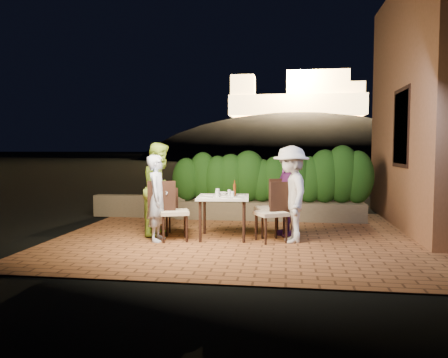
% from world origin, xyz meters
% --- Properties ---
extents(ground, '(400.00, 400.00, 0.00)m').
position_xyz_m(ground, '(0.00, 0.00, -0.02)').
color(ground, black).
rests_on(ground, ground).
extents(terrace_floor, '(7.00, 6.00, 0.15)m').
position_xyz_m(terrace_floor, '(0.00, 0.50, -0.07)').
color(terrace_floor, brown).
rests_on(terrace_floor, ground).
extents(building_wall, '(1.60, 5.00, 5.00)m').
position_xyz_m(building_wall, '(3.60, 2.00, 2.50)').
color(building_wall, '#965E3B').
rests_on(building_wall, ground).
extents(window_pane, '(0.08, 1.00, 1.40)m').
position_xyz_m(window_pane, '(2.82, 1.50, 2.00)').
color(window_pane, black).
rests_on(window_pane, building_wall).
extents(window_frame, '(0.06, 1.15, 1.55)m').
position_xyz_m(window_frame, '(2.81, 1.50, 2.00)').
color(window_frame, black).
rests_on(window_frame, building_wall).
extents(planter, '(4.20, 0.55, 0.40)m').
position_xyz_m(planter, '(0.20, 2.30, 0.20)').
color(planter, brown).
rests_on(planter, ground).
extents(hedge, '(4.00, 0.70, 1.10)m').
position_xyz_m(hedge, '(0.20, 2.30, 0.95)').
color(hedge, '#173E10').
rests_on(hedge, planter).
extents(parapet, '(2.20, 0.30, 0.50)m').
position_xyz_m(parapet, '(-2.80, 2.30, 0.25)').
color(parapet, brown).
rests_on(parapet, ground).
extents(hill, '(52.00, 40.00, 22.00)m').
position_xyz_m(hill, '(2.00, 60.00, -4.00)').
color(hill, black).
rests_on(hill, ground).
extents(fortress, '(26.00, 8.00, 8.00)m').
position_xyz_m(fortress, '(2.00, 60.00, 10.50)').
color(fortress, '#FFCC7A').
rests_on(fortress, hill).
extents(dining_table, '(0.97, 0.97, 0.75)m').
position_xyz_m(dining_table, '(-0.53, 0.15, 0.38)').
color(dining_table, white).
rests_on(dining_table, ground).
extents(plate_nw, '(0.21, 0.21, 0.01)m').
position_xyz_m(plate_nw, '(-0.78, -0.08, 0.76)').
color(plate_nw, white).
rests_on(plate_nw, dining_table).
extents(plate_sw, '(0.23, 0.23, 0.01)m').
position_xyz_m(plate_sw, '(-0.82, 0.32, 0.76)').
color(plate_sw, white).
rests_on(plate_sw, dining_table).
extents(plate_ne, '(0.21, 0.21, 0.01)m').
position_xyz_m(plate_ne, '(-0.24, -0.08, 0.76)').
color(plate_ne, white).
rests_on(plate_ne, dining_table).
extents(plate_se, '(0.23, 0.23, 0.01)m').
position_xyz_m(plate_se, '(-0.26, 0.40, 0.76)').
color(plate_se, white).
rests_on(plate_se, dining_table).
extents(plate_centre, '(0.23, 0.23, 0.01)m').
position_xyz_m(plate_centre, '(-0.50, 0.15, 0.76)').
color(plate_centre, white).
rests_on(plate_centre, dining_table).
extents(plate_front, '(0.21, 0.21, 0.01)m').
position_xyz_m(plate_front, '(-0.42, -0.14, 0.76)').
color(plate_front, white).
rests_on(plate_front, dining_table).
extents(glass_nw, '(0.07, 0.07, 0.12)m').
position_xyz_m(glass_nw, '(-0.61, 0.02, 0.81)').
color(glass_nw, silver).
rests_on(glass_nw, dining_table).
extents(glass_sw, '(0.07, 0.07, 0.12)m').
position_xyz_m(glass_sw, '(-0.66, 0.33, 0.81)').
color(glass_sw, silver).
rests_on(glass_sw, dining_table).
extents(glass_ne, '(0.06, 0.06, 0.10)m').
position_xyz_m(glass_ne, '(-0.35, 0.07, 0.80)').
color(glass_ne, silver).
rests_on(glass_ne, dining_table).
extents(glass_se, '(0.06, 0.06, 0.10)m').
position_xyz_m(glass_se, '(-0.44, 0.32, 0.80)').
color(glass_se, silver).
rests_on(glass_se, dining_table).
extents(beer_bottle, '(0.05, 0.05, 0.28)m').
position_xyz_m(beer_bottle, '(-0.33, 0.22, 0.89)').
color(beer_bottle, '#55280E').
rests_on(beer_bottle, dining_table).
extents(bowl, '(0.24, 0.24, 0.04)m').
position_xyz_m(bowl, '(-0.59, 0.45, 0.77)').
color(bowl, white).
rests_on(bowl, dining_table).
extents(chair_left_front, '(0.60, 0.60, 1.04)m').
position_xyz_m(chair_left_front, '(-1.34, -0.16, 0.52)').
color(chair_left_front, black).
rests_on(chair_left_front, ground).
extents(chair_left_back, '(0.45, 0.45, 0.87)m').
position_xyz_m(chair_left_back, '(-1.42, 0.34, 0.44)').
color(chair_left_back, black).
rests_on(chair_left_back, ground).
extents(chair_right_front, '(0.64, 0.64, 1.02)m').
position_xyz_m(chair_right_front, '(0.33, -0.03, 0.51)').
color(chair_right_front, black).
rests_on(chair_right_front, ground).
extents(chair_right_back, '(0.61, 0.61, 1.05)m').
position_xyz_m(chair_right_back, '(0.29, 0.45, 0.52)').
color(chair_right_back, black).
rests_on(chair_right_back, ground).
extents(diner_blue, '(0.39, 0.57, 1.49)m').
position_xyz_m(diner_blue, '(-1.62, -0.24, 0.74)').
color(diner_blue, silver).
rests_on(diner_blue, ground).
extents(diner_green, '(0.65, 0.83, 1.70)m').
position_xyz_m(diner_green, '(-1.72, 0.29, 0.85)').
color(diner_green, '#A9D843').
rests_on(diner_green, ground).
extents(diner_white, '(0.80, 1.16, 1.64)m').
position_xyz_m(diner_white, '(0.66, -0.00, 0.82)').
color(diner_white, silver).
rests_on(diner_white, ground).
extents(diner_purple, '(0.72, 0.96, 1.51)m').
position_xyz_m(diner_purple, '(0.62, 0.52, 0.76)').
color(diner_purple, '#612268').
rests_on(diner_purple, ground).
extents(parapet_lamp, '(0.10, 0.10, 0.14)m').
position_xyz_m(parapet_lamp, '(-2.53, 2.30, 0.57)').
color(parapet_lamp, orange).
rests_on(parapet_lamp, parapet).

